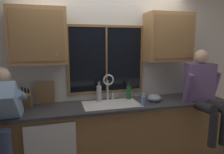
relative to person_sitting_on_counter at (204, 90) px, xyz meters
name	(u,v)px	position (x,y,z in m)	size (l,w,h in m)	color
back_wall	(105,75)	(-1.31, 0.63, 0.17)	(5.84, 0.12, 2.55)	silver
window_glass	(106,60)	(-1.31, 0.56, 0.42)	(1.10, 0.02, 0.95)	black
window_frame_top	(106,26)	(-1.31, 0.55, 0.91)	(1.17, 0.02, 0.04)	brown
window_frame_bottom	(107,92)	(-1.31, 0.55, -0.07)	(1.17, 0.02, 0.04)	brown
window_frame_left	(68,61)	(-1.87, 0.55, 0.42)	(0.04, 0.02, 0.95)	brown
window_frame_right	(142,59)	(-0.74, 0.55, 0.42)	(0.04, 0.02, 0.95)	brown
window_mullion_center	(107,60)	(-1.31, 0.55, 0.42)	(0.02, 0.02, 0.95)	brown
lower_cabinet_run	(111,135)	(-1.31, 0.28, -0.66)	(3.44, 0.58, 0.88)	olive
countertop	(111,106)	(-1.31, 0.26, -0.20)	(3.50, 0.62, 0.04)	#38383D
dishwasher_front	(51,154)	(-2.14, -0.04, -0.65)	(0.60, 0.02, 0.74)	white
upper_cabinet_left	(39,36)	(-2.24, 0.40, 0.76)	(0.70, 0.36, 0.72)	#A87A47
upper_cabinet_right	(168,37)	(-0.38, 0.40, 0.76)	(0.70, 0.36, 0.72)	#A87A47
sink	(111,111)	(-1.31, 0.27, -0.28)	(0.80, 0.46, 0.21)	silver
faucet	(109,84)	(-1.30, 0.45, 0.07)	(0.18, 0.09, 0.40)	silver
person_sitting_on_counter	(204,90)	(0.00, 0.00, 0.00)	(0.54, 0.64, 1.26)	#262628
knife_block	(27,100)	(-2.44, 0.39, -0.08)	(0.12, 0.18, 0.32)	olive
cutting_board	(45,93)	(-2.21, 0.49, -0.02)	(0.25, 0.02, 0.33)	#997047
mixing_bowl	(154,98)	(-0.65, 0.25, -0.14)	(0.21, 0.21, 0.11)	#8C99A8
soap_dispenser	(143,101)	(-0.90, 0.09, -0.11)	(0.06, 0.07, 0.18)	#668CCC
bottle_green_glass	(99,93)	(-1.45, 0.44, -0.06)	(0.07, 0.07, 0.31)	#B7B7BC
bottle_tall_clear	(129,92)	(-0.98, 0.45, -0.08)	(0.07, 0.07, 0.26)	#1E592D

